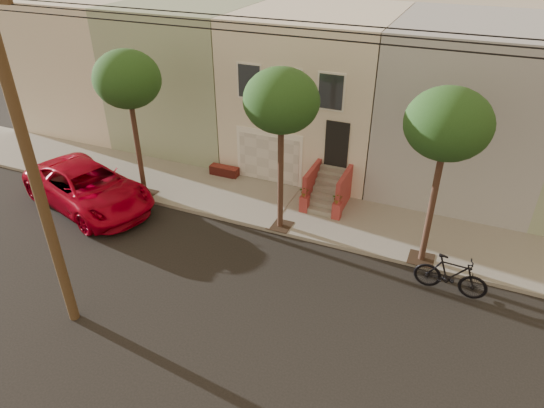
% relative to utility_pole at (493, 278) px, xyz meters
% --- Properties ---
extents(ground, '(90.00, 90.00, 0.00)m').
position_rel_utility_pole_xyz_m(ground, '(-8.00, 3.20, -5.19)').
color(ground, black).
rests_on(ground, ground).
extents(sidewalk, '(40.00, 3.70, 0.15)m').
position_rel_utility_pole_xyz_m(sidewalk, '(-8.00, 8.55, -5.11)').
color(sidewalk, gray).
rests_on(sidewalk, ground).
extents(house_row, '(33.10, 11.70, 7.00)m').
position_rel_utility_pole_xyz_m(house_row, '(-8.00, 14.39, -1.54)').
color(house_row, beige).
rests_on(house_row, sidewalk).
extents(tree_left, '(2.70, 2.57, 6.30)m').
position_rel_utility_pole_xyz_m(tree_left, '(-13.50, 7.10, 0.07)').
color(tree_left, '#2D2116').
rests_on(tree_left, sidewalk).
extents(tree_mid, '(2.70, 2.57, 6.30)m').
position_rel_utility_pole_xyz_m(tree_mid, '(-7.00, 7.10, 0.07)').
color(tree_mid, '#2D2116').
rests_on(tree_mid, sidewalk).
extents(tree_right, '(2.70, 2.57, 6.30)m').
position_rel_utility_pole_xyz_m(tree_right, '(-1.50, 7.10, 0.07)').
color(tree_right, '#2D2116').
rests_on(tree_right, sidewalk).
extents(utility_pole, '(23.60, 1.22, 10.00)m').
position_rel_utility_pole_xyz_m(utility_pole, '(0.00, 0.00, 0.00)').
color(utility_pole, '#473421').
rests_on(utility_pole, ground).
extents(pickup_truck, '(7.03, 4.70, 1.79)m').
position_rel_utility_pole_xyz_m(pickup_truck, '(-15.16, 5.56, -4.29)').
color(pickup_truck, '#A80017').
rests_on(pickup_truck, ground).
extents(motorcycle, '(2.37, 0.77, 1.40)m').
position_rel_utility_pole_xyz_m(motorcycle, '(-0.45, 5.82, -4.48)').
color(motorcycle, black).
rests_on(motorcycle, ground).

